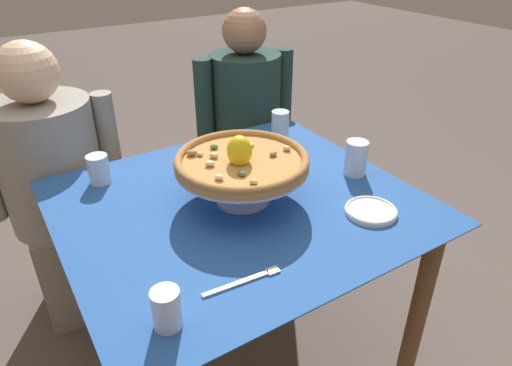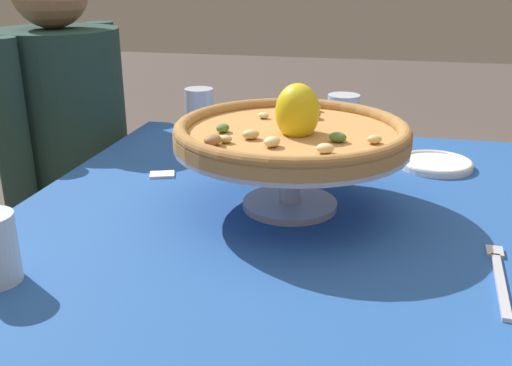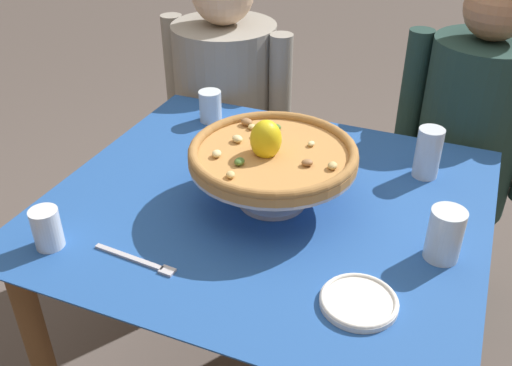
# 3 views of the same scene
# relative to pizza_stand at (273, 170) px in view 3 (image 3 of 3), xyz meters

# --- Properties ---
(dining_table) EXTENTS (1.06, 0.96, 0.76)m
(dining_table) POSITION_rel_pizza_stand_xyz_m (-0.01, -0.00, -0.21)
(dining_table) COLOR brown
(dining_table) RESTS_ON ground
(pizza_stand) EXTENTS (0.40, 0.40, 0.12)m
(pizza_stand) POSITION_rel_pizza_stand_xyz_m (0.00, 0.00, 0.00)
(pizza_stand) COLOR #B7B7C1
(pizza_stand) RESTS_ON dining_table
(pizza) EXTENTS (0.40, 0.40, 0.10)m
(pizza) POSITION_rel_pizza_stand_xyz_m (-0.00, -0.00, 0.05)
(pizza) COLOR #BC8447
(pizza) RESTS_ON pizza_stand
(water_glass_side_right) EXTENTS (0.08, 0.08, 0.12)m
(water_glass_side_right) POSITION_rel_pizza_stand_xyz_m (0.41, -0.06, -0.04)
(water_glass_side_right) COLOR silver
(water_glass_side_right) RESTS_ON dining_table
(water_glass_back_left) EXTENTS (0.07, 0.07, 0.10)m
(water_glass_back_left) POSITION_rel_pizza_stand_xyz_m (-0.34, 0.35, -0.05)
(water_glass_back_left) COLOR silver
(water_glass_back_left) RESTS_ON dining_table
(water_glass_back_right) EXTENTS (0.07, 0.07, 0.14)m
(water_glass_back_right) POSITION_rel_pizza_stand_xyz_m (0.33, 0.27, -0.03)
(water_glass_back_right) COLOR silver
(water_glass_back_right) RESTS_ON dining_table
(water_glass_front_left) EXTENTS (0.06, 0.06, 0.09)m
(water_glass_front_left) POSITION_rel_pizza_stand_xyz_m (-0.39, -0.35, -0.05)
(water_glass_front_left) COLOR white
(water_glass_front_left) RESTS_ON dining_table
(side_plate) EXTENTS (0.15, 0.15, 0.02)m
(side_plate) POSITION_rel_pizza_stand_xyz_m (0.28, -0.27, -0.08)
(side_plate) COLOR white
(side_plate) RESTS_ON dining_table
(dinner_fork) EXTENTS (0.20, 0.03, 0.01)m
(dinner_fork) POSITION_rel_pizza_stand_xyz_m (-0.18, -0.32, -0.09)
(dinner_fork) COLOR #B7B7C1
(dinner_fork) RESTS_ON dining_table
(sugar_packet) EXTENTS (0.05, 0.06, 0.00)m
(sugar_packet) POSITION_rel_pizza_stand_xyz_m (0.11, 0.28, -0.09)
(sugar_packet) COLOR white
(sugar_packet) RESTS_ON dining_table
(diner_left) EXTENTS (0.53, 0.41, 1.17)m
(diner_left) POSITION_rel_pizza_stand_xyz_m (-0.45, 0.68, -0.27)
(diner_left) COLOR gray
(diner_left) RESTS_ON ground
(diner_right) EXTENTS (0.48, 0.35, 1.21)m
(diner_right) POSITION_rel_pizza_stand_xyz_m (0.42, 0.68, -0.28)
(diner_right) COLOR #1E3833
(diner_right) RESTS_ON ground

